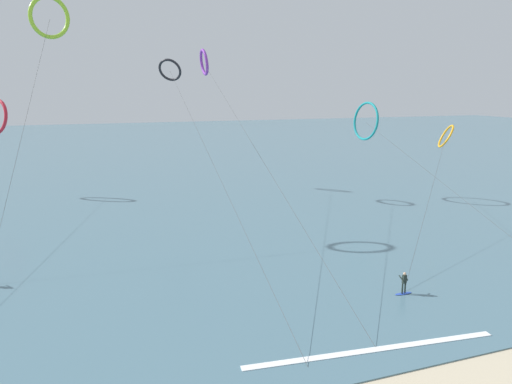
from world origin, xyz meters
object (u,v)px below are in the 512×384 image
(surfer_cobalt, at_px, (404,284))
(kite_amber, at_px, (446,137))
(kite_lime, at_px, (49,17))
(kite_violet, at_px, (204,63))
(kite_teal, at_px, (366,121))
(kite_charcoal, at_px, (170,70))

(surfer_cobalt, bearing_deg, kite_amber, -145.72)
(kite_lime, xyz_separation_m, kite_violet, (18.05, 11.75, -3.34))
(kite_lime, relative_size, kite_teal, 0.70)
(kite_violet, height_order, kite_amber, kite_violet)
(kite_teal, bearing_deg, kite_lime, -90.19)
(kite_violet, distance_m, kite_charcoal, 9.66)
(kite_lime, bearing_deg, surfer_cobalt, 105.42)
(surfer_cobalt, bearing_deg, kite_lime, -56.67)
(kite_lime, relative_size, kite_amber, 1.11)
(surfer_cobalt, xyz_separation_m, kite_teal, (14.22, 28.72, 9.85))
(kite_lime, xyz_separation_m, kite_charcoal, (14.86, 20.84, -4.07))
(kite_violet, height_order, kite_teal, kite_violet)
(surfer_cobalt, bearing_deg, kite_teal, -126.71)
(surfer_cobalt, relative_size, kite_lime, 0.07)
(kite_violet, bearing_deg, kite_charcoal, 19.55)
(surfer_cobalt, distance_m, kite_charcoal, 49.97)
(surfer_cobalt, distance_m, kite_lime, 40.75)
(kite_violet, distance_m, kite_teal, 23.28)
(kite_lime, height_order, kite_violet, kite_lime)
(kite_teal, relative_size, kite_charcoal, 0.62)
(kite_lime, bearing_deg, kite_amber, 144.36)
(kite_violet, bearing_deg, kite_lime, 123.26)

